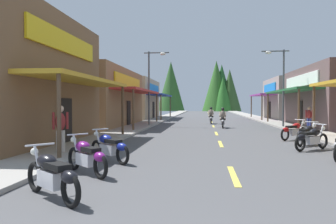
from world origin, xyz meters
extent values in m
cube|color=#4C4C4F|center=(0.00, 32.28, -0.05)|extent=(9.72, 94.56, 0.10)
cube|color=#9E9991|center=(-5.93, 32.28, 0.06)|extent=(2.14, 94.56, 0.12)
cube|color=#9E9991|center=(5.93, 32.28, 0.06)|extent=(2.14, 94.56, 0.12)
cube|color=#E0C64C|center=(0.00, 7.01, 0.01)|extent=(0.16, 2.40, 0.01)
cube|color=#E0C64C|center=(0.00, 13.66, 0.01)|extent=(0.16, 2.40, 0.01)
cube|color=#E0C64C|center=(0.00, 18.92, 0.01)|extent=(0.16, 2.40, 0.01)
cube|color=#E0C64C|center=(0.00, 25.37, 0.01)|extent=(0.16, 2.40, 0.01)
cube|color=#E0C64C|center=(0.00, 31.65, 0.01)|extent=(0.16, 2.40, 0.01)
cube|color=#E0C64C|center=(0.00, 37.76, 0.01)|extent=(0.16, 2.40, 0.01)
cube|color=#E0C64C|center=(0.00, 44.03, 0.01)|extent=(0.16, 2.40, 0.01)
cube|color=#E0C64C|center=(0.00, 49.19, 0.01)|extent=(0.16, 2.40, 0.01)
cube|color=#E0C64C|center=(0.00, 55.85, 0.01)|extent=(0.16, 2.40, 0.01)
cube|color=#E0C64C|center=(0.00, 61.87, 0.01)|extent=(0.16, 2.40, 0.01)
cube|color=#E0C64C|center=(0.00, 68.07, 0.01)|extent=(0.16, 2.40, 0.01)
cube|color=gold|center=(-6.10, 12.66, 2.90)|extent=(1.80, 8.63, 0.16)
cylinder|color=brown|center=(-5.40, 8.54, 1.41)|extent=(0.14, 0.14, 2.82)
cylinder|color=brown|center=(-5.40, 16.77, 1.41)|extent=(0.14, 0.14, 2.82)
cube|color=yellow|center=(-6.94, 12.66, 4.60)|extent=(0.10, 6.71, 0.90)
cube|color=black|center=(-6.96, 12.66, 1.05)|extent=(0.08, 1.10, 2.10)
cube|color=olive|center=(-10.96, 24.92, 2.35)|extent=(7.93, 12.30, 4.70)
cube|color=#B72D28|center=(-6.10, 24.92, 2.90)|extent=(1.80, 11.07, 0.16)
cylinder|color=brown|center=(-5.40, 19.59, 1.41)|extent=(0.14, 0.14, 2.82)
cylinder|color=brown|center=(-5.40, 30.25, 1.41)|extent=(0.14, 0.14, 2.82)
cube|color=yellow|center=(-6.94, 24.92, 3.67)|extent=(0.10, 8.61, 0.90)
cube|color=black|center=(-6.96, 24.92, 1.05)|extent=(0.08, 1.10, 2.10)
cube|color=tan|center=(-11.37, 38.23, 2.40)|extent=(8.75, 11.25, 4.81)
cube|color=navy|center=(-6.10, 38.23, 2.90)|extent=(1.80, 10.12, 0.16)
cylinder|color=brown|center=(-5.40, 33.36, 1.41)|extent=(0.14, 0.14, 2.82)
cylinder|color=brown|center=(-5.40, 43.09, 1.41)|extent=(0.14, 0.14, 2.82)
cube|color=#197FCC|center=(-6.94, 38.23, 3.75)|extent=(0.10, 7.87, 0.90)
cube|color=black|center=(-6.96, 38.23, 1.05)|extent=(0.08, 1.10, 2.10)
cylinder|color=brown|center=(5.40, 17.71, 1.41)|extent=(0.14, 0.14, 2.82)
cube|color=#236033|center=(6.10, 25.85, 2.90)|extent=(1.80, 10.80, 0.16)
cylinder|color=brown|center=(5.40, 20.65, 1.41)|extent=(0.14, 0.14, 2.82)
cylinder|color=brown|center=(5.40, 31.05, 1.41)|extent=(0.14, 0.14, 2.82)
cube|color=white|center=(6.94, 25.85, 3.71)|extent=(0.10, 8.40, 0.90)
cube|color=black|center=(6.96, 25.85, 1.05)|extent=(0.08, 1.10, 2.10)
cube|color=gray|center=(10.38, 38.28, 2.40)|extent=(6.77, 9.28, 4.81)
cube|color=#8C338C|center=(6.10, 38.28, 2.90)|extent=(1.80, 8.36, 0.16)
cylinder|color=brown|center=(5.40, 34.30, 1.41)|extent=(0.14, 0.14, 2.82)
cylinder|color=brown|center=(5.40, 42.25, 1.41)|extent=(0.14, 0.14, 2.82)
cube|color=#197FCC|center=(6.94, 38.28, 3.75)|extent=(0.10, 6.50, 0.90)
cube|color=black|center=(6.96, 38.28, 1.05)|extent=(0.08, 1.10, 2.10)
cylinder|color=#474C51|center=(-5.26, 24.90, 3.06)|extent=(0.14, 0.14, 6.11)
cylinder|color=#474C51|center=(-4.63, 24.90, 6.01)|extent=(2.06, 0.10, 0.10)
ellipsoid|color=silver|center=(-4.10, 24.90, 5.91)|extent=(0.50, 0.30, 0.24)
cylinder|color=#474C51|center=(5.26, 24.23, 2.99)|extent=(0.14, 0.14, 5.97)
cylinder|color=#474C51|center=(4.63, 24.23, 5.87)|extent=(2.06, 0.10, 0.10)
ellipsoid|color=silver|center=(4.10, 24.23, 5.77)|extent=(0.50, 0.30, 0.24)
torus|color=black|center=(4.11, 12.55, 0.32)|extent=(0.56, 0.48, 0.64)
torus|color=black|center=(2.95, 11.60, 0.32)|extent=(0.56, 0.48, 0.64)
cube|color=silver|center=(3.53, 12.07, 0.40)|extent=(0.72, 0.66, 0.32)
ellipsoid|color=black|center=(3.68, 12.20, 0.72)|extent=(0.64, 0.60, 0.28)
cube|color=black|center=(3.33, 11.91, 0.68)|extent=(0.64, 0.60, 0.12)
ellipsoid|color=black|center=(2.98, 11.63, 0.55)|extent=(0.49, 0.46, 0.24)
cylinder|color=silver|center=(4.01, 12.46, 0.65)|extent=(0.33, 0.28, 0.71)
cylinder|color=silver|center=(3.91, 12.39, 1.02)|extent=(0.41, 0.49, 0.04)
sphere|color=white|center=(4.13, 12.57, 0.85)|extent=(0.16, 0.16, 0.16)
torus|color=black|center=(4.31, 14.28, 0.32)|extent=(0.48, 0.56, 0.64)
torus|color=black|center=(3.37, 13.11, 0.32)|extent=(0.48, 0.56, 0.64)
cube|color=silver|center=(3.84, 13.69, 0.40)|extent=(0.66, 0.72, 0.32)
ellipsoid|color=black|center=(3.96, 13.85, 0.72)|extent=(0.60, 0.64, 0.28)
cube|color=black|center=(3.68, 13.50, 0.68)|extent=(0.59, 0.64, 0.12)
ellipsoid|color=black|center=(3.40, 13.15, 0.55)|extent=(0.46, 0.49, 0.24)
cylinder|color=silver|center=(4.23, 14.18, 0.65)|extent=(0.28, 0.33, 0.71)
cylinder|color=silver|center=(4.15, 14.08, 1.02)|extent=(0.49, 0.41, 0.04)
sphere|color=white|center=(4.33, 14.30, 0.85)|extent=(0.16, 0.16, 0.16)
torus|color=black|center=(4.40, 16.30, 0.32)|extent=(0.55, 0.49, 0.64)
torus|color=black|center=(3.27, 15.32, 0.32)|extent=(0.55, 0.49, 0.64)
cube|color=silver|center=(3.84, 15.81, 0.40)|extent=(0.71, 0.67, 0.32)
ellipsoid|color=#A51414|center=(3.99, 15.94, 0.72)|extent=(0.63, 0.61, 0.28)
cube|color=black|center=(3.65, 15.65, 0.68)|extent=(0.64, 0.60, 0.12)
ellipsoid|color=#A51414|center=(3.31, 15.36, 0.55)|extent=(0.49, 0.47, 0.24)
cylinder|color=silver|center=(4.31, 16.22, 0.65)|extent=(0.32, 0.29, 0.71)
cylinder|color=silver|center=(4.21, 16.14, 1.02)|extent=(0.42, 0.48, 0.04)
sphere|color=white|center=(4.43, 16.32, 0.85)|extent=(0.16, 0.16, 0.16)
torus|color=black|center=(-4.28, 4.99, 0.32)|extent=(0.56, 0.48, 0.64)
torus|color=black|center=(-3.11, 4.05, 0.32)|extent=(0.56, 0.48, 0.64)
cube|color=silver|center=(-3.70, 4.52, 0.40)|extent=(0.72, 0.66, 0.32)
ellipsoid|color=black|center=(-3.85, 4.65, 0.72)|extent=(0.64, 0.60, 0.28)
cube|color=black|center=(-3.50, 4.37, 0.68)|extent=(0.64, 0.59, 0.12)
ellipsoid|color=black|center=(-3.15, 4.08, 0.55)|extent=(0.49, 0.46, 0.24)
cylinder|color=silver|center=(-4.18, 4.91, 0.65)|extent=(0.33, 0.28, 0.71)
cylinder|color=silver|center=(-4.09, 4.83, 1.02)|extent=(0.41, 0.49, 0.04)
sphere|color=white|center=(-4.31, 5.01, 0.85)|extent=(0.16, 0.16, 0.16)
torus|color=black|center=(-4.38, 7.27, 0.32)|extent=(0.54, 0.51, 0.64)
torus|color=black|center=(-3.28, 6.25, 0.32)|extent=(0.54, 0.51, 0.64)
cube|color=silver|center=(-3.83, 6.76, 0.40)|extent=(0.70, 0.68, 0.32)
ellipsoid|color=#721972|center=(-3.98, 6.89, 0.72)|extent=(0.63, 0.62, 0.28)
cube|color=black|center=(-3.65, 6.59, 0.68)|extent=(0.63, 0.61, 0.12)
ellipsoid|color=#721972|center=(-3.32, 6.28, 0.55)|extent=(0.49, 0.48, 0.24)
cylinder|color=silver|center=(-4.28, 7.18, 0.65)|extent=(0.31, 0.30, 0.71)
cylinder|color=silver|center=(-4.19, 7.10, 1.02)|extent=(0.44, 0.47, 0.04)
sphere|color=white|center=(-4.40, 7.29, 0.85)|extent=(0.16, 0.16, 0.16)
torus|color=black|center=(-4.34, 9.09, 0.32)|extent=(0.55, 0.49, 0.64)
torus|color=black|center=(-3.20, 8.11, 0.32)|extent=(0.55, 0.49, 0.64)
cube|color=silver|center=(-3.77, 8.60, 0.40)|extent=(0.71, 0.67, 0.32)
ellipsoid|color=navy|center=(-3.92, 8.73, 0.72)|extent=(0.63, 0.61, 0.28)
cube|color=black|center=(-3.58, 8.44, 0.68)|extent=(0.64, 0.60, 0.12)
ellipsoid|color=navy|center=(-3.24, 8.14, 0.55)|extent=(0.49, 0.47, 0.24)
cylinder|color=silver|center=(-4.24, 9.00, 0.65)|extent=(0.32, 0.29, 0.71)
cylinder|color=silver|center=(-4.15, 8.92, 1.02)|extent=(0.42, 0.48, 0.04)
sphere|color=white|center=(-4.36, 9.11, 0.85)|extent=(0.16, 0.16, 0.16)
torus|color=black|center=(0.70, 24.57, 0.32)|extent=(0.13, 0.64, 0.64)
torus|color=black|center=(0.63, 23.07, 0.32)|extent=(0.13, 0.64, 0.64)
cube|color=silver|center=(0.66, 23.82, 0.40)|extent=(0.31, 0.71, 0.32)
ellipsoid|color=#99999E|center=(0.67, 24.02, 0.72)|extent=(0.34, 0.57, 0.28)
cube|color=black|center=(0.65, 23.57, 0.68)|extent=(0.31, 0.61, 0.12)
ellipsoid|color=#99999E|center=(0.63, 23.12, 0.55)|extent=(0.26, 0.45, 0.24)
cylinder|color=silver|center=(0.69, 24.44, 0.65)|extent=(0.08, 0.37, 0.71)
cylinder|color=silver|center=(0.69, 24.32, 1.02)|extent=(0.60, 0.07, 0.04)
sphere|color=white|center=(0.70, 24.60, 0.85)|extent=(0.16, 0.16, 0.16)
ellipsoid|color=#726659|center=(0.66, 23.67, 1.05)|extent=(0.40, 0.40, 0.64)
sphere|color=black|center=(0.66, 23.72, 1.45)|extent=(0.24, 0.24, 0.24)
cylinder|color=#726659|center=(0.50, 23.85, 0.70)|extent=(0.16, 0.43, 0.24)
cylinder|color=#726659|center=(0.46, 23.98, 1.05)|extent=(0.12, 0.51, 0.40)
cylinder|color=#726659|center=(0.82, 23.83, 0.70)|extent=(0.16, 0.43, 0.24)
cylinder|color=#726659|center=(0.88, 23.96, 1.05)|extent=(0.12, 0.51, 0.40)
torus|color=black|center=(-0.12, 29.66, 0.32)|extent=(0.10, 0.64, 0.64)
torus|color=black|center=(-0.13, 28.16, 0.32)|extent=(0.10, 0.64, 0.64)
cube|color=silver|center=(-0.12, 28.91, 0.40)|extent=(0.28, 0.70, 0.32)
ellipsoid|color=#99999E|center=(-0.12, 29.11, 0.72)|extent=(0.32, 0.56, 0.28)
cube|color=black|center=(-0.13, 28.66, 0.68)|extent=(0.28, 0.60, 0.12)
ellipsoid|color=#99999E|center=(-0.13, 28.21, 0.55)|extent=(0.24, 0.44, 0.24)
cylinder|color=silver|center=(-0.12, 29.53, 0.65)|extent=(0.06, 0.37, 0.71)
cylinder|color=silver|center=(-0.12, 29.41, 1.02)|extent=(0.60, 0.04, 0.04)
sphere|color=white|center=(-0.12, 29.69, 0.85)|extent=(0.16, 0.16, 0.16)
ellipsoid|color=#726659|center=(-0.13, 28.76, 1.05)|extent=(0.38, 0.38, 0.64)
sphere|color=black|center=(-0.13, 28.81, 1.45)|extent=(0.24, 0.24, 0.24)
cylinder|color=#726659|center=(-0.28, 28.94, 0.70)|extent=(0.14, 0.42, 0.24)
cylinder|color=#726659|center=(-0.33, 29.07, 1.05)|extent=(0.10, 0.51, 0.40)
cylinder|color=#726659|center=(0.04, 28.93, 0.70)|extent=(0.14, 0.42, 0.24)
cylinder|color=#726659|center=(0.08, 29.06, 1.05)|extent=(0.10, 0.51, 0.40)
cylinder|color=#B2A599|center=(-5.77, 9.67, 0.45)|extent=(0.14, 0.14, 0.90)
cylinder|color=#B2A599|center=(-5.91, 9.55, 0.45)|extent=(0.14, 0.14, 0.90)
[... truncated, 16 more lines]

